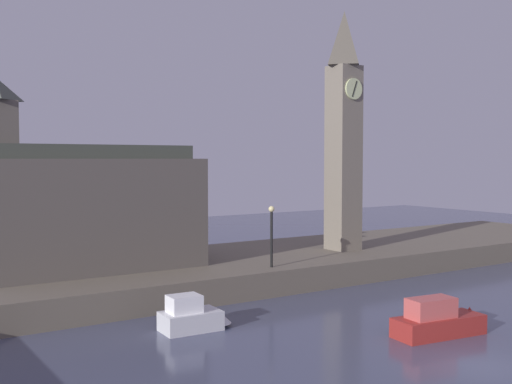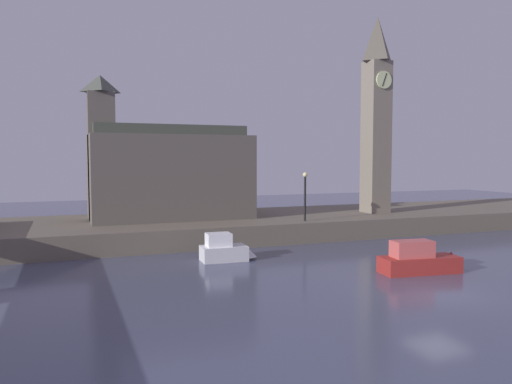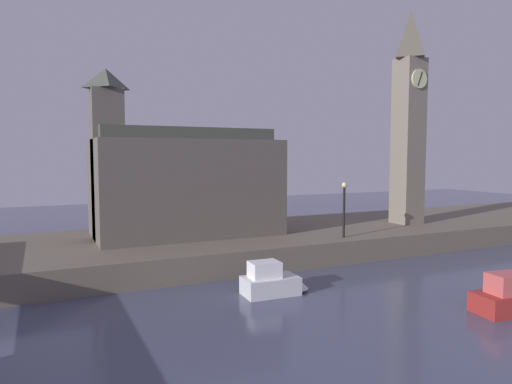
% 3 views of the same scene
% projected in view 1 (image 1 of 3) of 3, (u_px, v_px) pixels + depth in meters
% --- Properties ---
extents(ground_plane, '(120.00, 120.00, 0.00)m').
position_uv_depth(ground_plane, '(480.00, 367.00, 23.78)').
color(ground_plane, '#474C66').
extents(far_embankment, '(70.00, 12.00, 1.50)m').
position_uv_depth(far_embankment, '(218.00, 270.00, 40.39)').
color(far_embankment, '#6B6051').
rests_on(far_embankment, ground).
extents(clock_tower, '(2.11, 2.16, 16.73)m').
position_uv_depth(clock_tower, '(344.00, 127.00, 43.83)').
color(clock_tower, slate).
rests_on(clock_tower, far_embankment).
extents(parliament_hall, '(12.26, 6.67, 10.86)m').
position_uv_depth(parliament_hall, '(84.00, 207.00, 36.58)').
color(parliament_hall, '#5B544C').
rests_on(parliament_hall, far_embankment).
extents(streetlamp, '(0.36, 0.36, 3.65)m').
position_uv_depth(streetlamp, '(272.00, 229.00, 36.92)').
color(streetlamp, black).
rests_on(streetlamp, far_embankment).
extents(boat_dinghy_red, '(5.17, 2.11, 1.83)m').
position_uv_depth(boat_dinghy_red, '(444.00, 321.00, 28.14)').
color(boat_dinghy_red, maroon).
rests_on(boat_dinghy_red, ground).
extents(boat_ferry_white, '(3.51, 1.73, 1.69)m').
position_uv_depth(boat_ferry_white, '(195.00, 316.00, 28.92)').
color(boat_ferry_white, silver).
rests_on(boat_ferry_white, ground).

